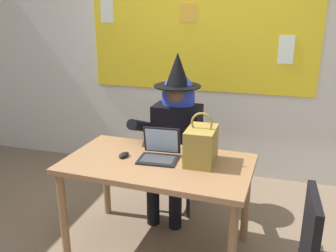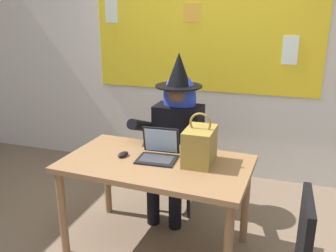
% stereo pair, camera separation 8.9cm
% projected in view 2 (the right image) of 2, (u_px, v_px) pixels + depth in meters
% --- Properties ---
extents(wall_back_bulletin, '(5.91, 1.74, 2.79)m').
position_uv_depth(wall_back_bulletin, '(204.00, 48.00, 3.85)').
color(wall_back_bulletin, silver).
rests_on(wall_back_bulletin, ground).
extents(desk_main, '(1.40, 0.84, 0.73)m').
position_uv_depth(desk_main, '(156.00, 173.00, 2.68)').
color(desk_main, '#8E6642').
rests_on(desk_main, ground).
extents(chair_at_desk, '(0.44, 0.44, 0.91)m').
position_uv_depth(chair_at_desk, '(180.00, 152.00, 3.40)').
color(chair_at_desk, black).
rests_on(chair_at_desk, ground).
extents(person_costumed, '(0.60, 0.67, 1.45)m').
position_uv_depth(person_costumed, '(176.00, 127.00, 3.21)').
color(person_costumed, black).
rests_on(person_costumed, ground).
extents(laptop, '(0.30, 0.27, 0.22)m').
position_uv_depth(laptop, '(158.00, 152.00, 2.69)').
color(laptop, black).
rests_on(laptop, desk_main).
extents(computer_mouse, '(0.08, 0.11, 0.03)m').
position_uv_depth(computer_mouse, '(123.00, 154.00, 2.73)').
color(computer_mouse, black).
rests_on(computer_mouse, desk_main).
extents(handbag, '(0.20, 0.30, 0.38)m').
position_uv_depth(handbag, '(200.00, 146.00, 2.58)').
color(handbag, olive).
rests_on(handbag, desk_main).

